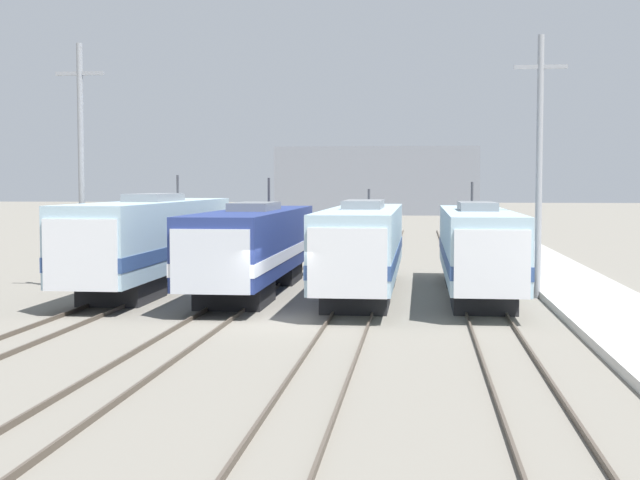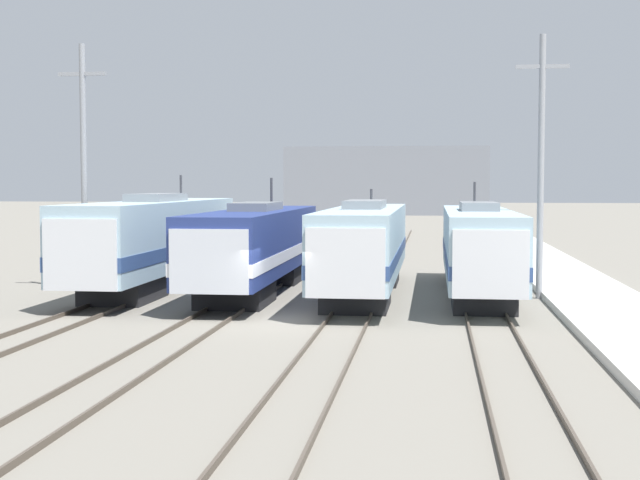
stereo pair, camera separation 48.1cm
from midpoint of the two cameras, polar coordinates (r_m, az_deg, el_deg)
The scene contains 13 objects.
ground_plane at distance 31.10m, azimuth -2.23°, elevation -5.24°, with size 400.00×400.00×0.00m, color slate.
rail_pair_far_left at distance 33.05m, azimuth -14.72°, elevation -4.70°, with size 1.51×120.00×0.15m.
rail_pair_center_left at distance 31.57m, azimuth -6.56°, elevation -4.99°, with size 1.51×120.00×0.15m.
rail_pair_center_right at distance 30.79m, azimuth 2.21°, elevation -5.19°, with size 1.51×120.00×0.15m.
rail_pair_far_right at distance 30.75m, azimuth 11.23°, elevation -5.27°, with size 1.51×120.00×0.15m.
locomotive_far_left at distance 40.80m, azimuth -10.30°, elevation -0.03°, with size 3.04×18.05×5.22m.
locomotive_center_left at distance 38.73m, azimuth -3.90°, elevation -0.44°, with size 3.11×16.88×5.08m.
locomotive_center_right at distance 37.82m, azimuth 3.20°, elevation -0.45°, with size 2.96×17.46×4.54m.
locomotive_far_right at distance 38.09m, azimuth 10.47°, elevation -0.52°, with size 2.79×16.88×4.88m.
catenary_tower_left at distance 40.76m, azimuth -14.56°, elevation 4.83°, with size 2.18×0.27×10.92m.
catenary_tower_right at distance 38.14m, azimuth 14.31°, elevation 4.93°, with size 2.18×0.27×10.92m.
platform at distance 31.40m, azimuth 19.65°, elevation -5.10°, with size 4.00×120.00×0.29m.
depot_building at distance 139.43m, azimuth 4.37°, elevation 3.79°, with size 31.22×8.09×10.49m.
Camera 2 is at (5.31, -30.28, 4.78)m, focal length 50.00 mm.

